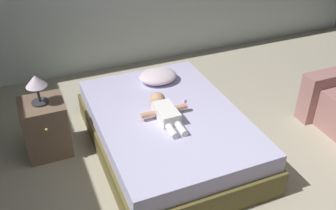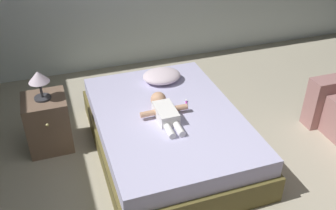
# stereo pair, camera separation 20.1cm
# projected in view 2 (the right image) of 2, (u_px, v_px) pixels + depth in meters

# --- Properties ---
(ground_plane) EXTENTS (8.00, 8.00, 0.00)m
(ground_plane) POSITION_uv_depth(u_px,v_px,m) (217.00, 208.00, 3.27)
(ground_plane) COLOR #AEA58E
(bed) EXTENTS (1.42, 2.03, 0.44)m
(bed) POSITION_uv_depth(u_px,v_px,m) (168.00, 132.00, 3.83)
(bed) COLOR brown
(bed) RESTS_ON ground_plane
(pillow) EXTENTS (0.43, 0.36, 0.13)m
(pillow) POSITION_uv_depth(u_px,v_px,m) (162.00, 76.00, 4.23)
(pillow) COLOR silver
(pillow) RESTS_ON bed
(baby) EXTENTS (0.48, 0.64, 0.16)m
(baby) POSITION_uv_depth(u_px,v_px,m) (164.00, 111.00, 3.64)
(baby) COLOR white
(baby) RESTS_ON bed
(toothbrush) EXTENTS (0.06, 0.15, 0.02)m
(toothbrush) POSITION_uv_depth(u_px,v_px,m) (186.00, 104.00, 3.84)
(toothbrush) COLOR #BD2FA9
(toothbrush) RESTS_ON bed
(nightstand) EXTENTS (0.42, 0.45, 0.58)m
(nightstand) POSITION_uv_depth(u_px,v_px,m) (48.00, 123.00, 3.84)
(nightstand) COLOR brown
(nightstand) RESTS_ON ground_plane
(lamp) EXTENTS (0.20, 0.20, 0.30)m
(lamp) POSITION_uv_depth(u_px,v_px,m) (39.00, 79.00, 3.57)
(lamp) COLOR #333338
(lamp) RESTS_ON nightstand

